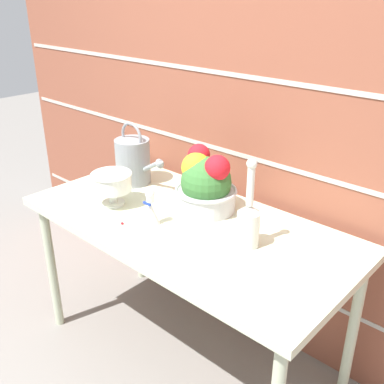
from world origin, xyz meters
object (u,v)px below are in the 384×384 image
(crystal_pedestal_bowl, at_px, (112,183))
(glass_decanter, at_px, (249,220))
(figurine_vase, at_px, (151,210))
(flower_planter, at_px, (205,184))
(watering_can, at_px, (133,160))

(crystal_pedestal_bowl, height_order, glass_decanter, glass_decanter)
(crystal_pedestal_bowl, xyz_separation_m, figurine_vase, (0.26, -0.01, -0.04))
(flower_planter, height_order, glass_decanter, glass_decanter)
(watering_can, bearing_deg, figurine_vase, -32.27)
(crystal_pedestal_bowl, height_order, figurine_vase, figurine_vase)
(crystal_pedestal_bowl, distance_m, flower_planter, 0.41)
(watering_can, distance_m, figurine_vase, 0.46)
(watering_can, relative_size, figurine_vase, 1.98)
(glass_decanter, bearing_deg, crystal_pedestal_bowl, -169.59)
(watering_can, xyz_separation_m, figurine_vase, (0.38, -0.24, -0.05))
(flower_planter, bearing_deg, watering_can, -178.26)
(figurine_vase, bearing_deg, flower_planter, 74.41)
(crystal_pedestal_bowl, distance_m, glass_decanter, 0.66)
(watering_can, height_order, glass_decanter, glass_decanter)
(crystal_pedestal_bowl, height_order, flower_planter, flower_planter)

